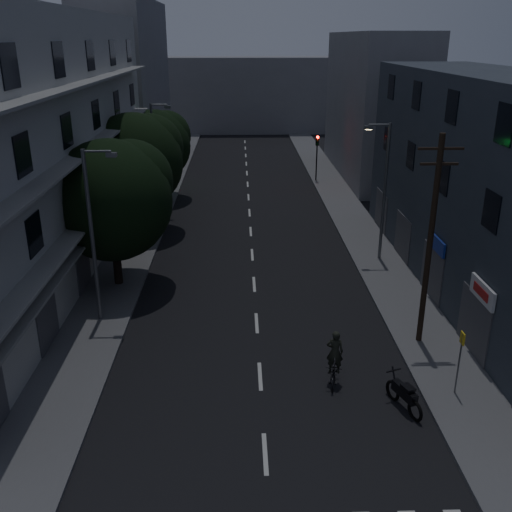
{
  "coord_description": "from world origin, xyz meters",
  "views": [
    {
      "loc": [
        -0.73,
        -12.86,
        12.6
      ],
      "look_at": [
        0.0,
        12.0,
        3.0
      ],
      "focal_mm": 40.0,
      "sensor_mm": 36.0,
      "label": 1
    }
  ],
  "objects_px": {
    "motorcycle": "(404,396)",
    "cyclist": "(334,365)",
    "utility_pole": "(430,239)",
    "bus_stop_sign": "(461,352)"
  },
  "relations": [
    {
      "from": "utility_pole",
      "to": "cyclist",
      "type": "distance_m",
      "value": 6.58
    },
    {
      "from": "motorcycle",
      "to": "cyclist",
      "type": "distance_m",
      "value": 2.87
    },
    {
      "from": "utility_pole",
      "to": "bus_stop_sign",
      "type": "height_order",
      "value": "utility_pole"
    },
    {
      "from": "bus_stop_sign",
      "to": "cyclist",
      "type": "xyz_separation_m",
      "value": [
        -4.4,
        1.04,
        -1.13
      ]
    },
    {
      "from": "utility_pole",
      "to": "bus_stop_sign",
      "type": "xyz_separation_m",
      "value": [
        0.17,
        -3.97,
        -2.98
      ]
    },
    {
      "from": "cyclist",
      "to": "bus_stop_sign",
      "type": "bearing_deg",
      "value": -2.26
    },
    {
      "from": "bus_stop_sign",
      "to": "motorcycle",
      "type": "bearing_deg",
      "value": -161.84
    },
    {
      "from": "bus_stop_sign",
      "to": "motorcycle",
      "type": "xyz_separation_m",
      "value": [
        -2.14,
        -0.7,
        -1.35
      ]
    },
    {
      "from": "bus_stop_sign",
      "to": "motorcycle",
      "type": "distance_m",
      "value": 2.62
    },
    {
      "from": "motorcycle",
      "to": "cyclist",
      "type": "relative_size",
      "value": 0.9
    }
  ]
}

